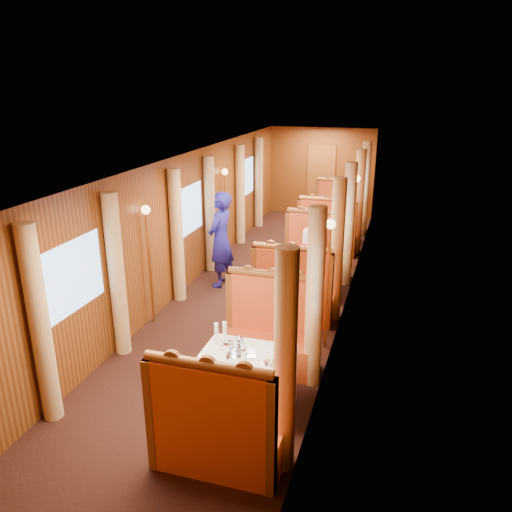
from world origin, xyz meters
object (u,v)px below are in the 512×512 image
at_px(fruit_plate, 270,363).
at_px(rose_vase_mid, 305,248).
at_px(teapot_left, 228,349).
at_px(teapot_right, 244,354).
at_px(teapot_back, 240,345).
at_px(table_near, 247,382).
at_px(banquette_mid_aft, 315,256).
at_px(banquette_far_aft, 339,214).
at_px(table_far, 333,226).
at_px(rose_vase_far, 333,204).
at_px(steward, 221,240).
at_px(banquette_mid_fwd, 293,296).
at_px(passenger, 314,245).
at_px(tea_tray, 240,353).
at_px(banquette_near_aft, 269,338).
at_px(banquette_near_fwd, 216,433).
at_px(banquette_far_fwd, 327,236).
at_px(table_mid, 305,276).

relative_size(fruit_plate, rose_vase_mid, 0.60).
height_order(teapot_left, teapot_right, teapot_left).
bearing_deg(teapot_right, teapot_back, 141.32).
distance_m(table_near, fruit_plate, 0.53).
distance_m(banquette_mid_aft, banquette_far_aft, 3.50).
distance_m(teapot_left, teapot_back, 0.17).
distance_m(table_far, banquette_far_aft, 1.02).
bearing_deg(teapot_back, rose_vase_far, 66.62).
relative_size(table_far, steward, 0.58).
bearing_deg(rose_vase_mid, banquette_far_aft, 89.73).
relative_size(banquette_mid_fwd, rose_vase_far, 3.72).
xyz_separation_m(banquette_mid_fwd, passenger, (-0.00, 1.78, 0.32)).
bearing_deg(table_near, tea_tray, -164.56).
distance_m(table_near, banquette_mid_aft, 4.51).
bearing_deg(banquette_near_aft, banquette_mid_aft, 90.00).
height_order(banquette_near_fwd, tea_tray, banquette_near_fwd).
distance_m(banquette_mid_aft, rose_vase_mid, 1.14).
bearing_deg(banquette_far_fwd, teapot_back, -91.01).
relative_size(teapot_back, fruit_plate, 0.75).
bearing_deg(passenger, table_far, 90.00).
xyz_separation_m(table_far, teapot_right, (-0.00, -7.11, 0.43)).
distance_m(tea_tray, teapot_back, 0.10).
bearing_deg(teapot_right, banquette_mid_aft, 109.90).
relative_size(table_near, teapot_back, 6.51).
distance_m(banquette_mid_aft, teapot_right, 4.64).
distance_m(banquette_far_aft, tea_tray, 8.04).
height_order(banquette_near_fwd, teapot_right, banquette_near_fwd).
bearing_deg(banquette_near_fwd, teapot_left, 102.18).
relative_size(banquette_far_fwd, tea_tray, 3.94).
distance_m(table_near, teapot_back, 0.46).
height_order(banquette_far_fwd, passenger, banquette_far_fwd).
xyz_separation_m(table_far, rose_vase_mid, (-0.02, -3.51, 0.55)).
xyz_separation_m(banquette_far_aft, teapot_left, (-0.20, -8.09, 0.40)).
distance_m(banquette_far_aft, teapot_left, 8.11).
bearing_deg(teapot_right, teapot_left, -167.73).
relative_size(banquette_mid_fwd, table_far, 1.28).
xyz_separation_m(teapot_back, rose_vase_far, (0.08, 6.92, 0.11)).
bearing_deg(table_near, banquette_near_aft, 90.00).
xyz_separation_m(fruit_plate, rose_vase_mid, (-0.34, 3.65, 0.16)).
relative_size(table_mid, teapot_left, 5.93).
bearing_deg(banquette_mid_aft, table_mid, -90.00).
xyz_separation_m(tea_tray, fruit_plate, (0.39, -0.14, 0.01)).
height_order(teapot_back, rose_vase_mid, rose_vase_mid).
relative_size(banquette_near_fwd, banquette_mid_fwd, 1.00).
bearing_deg(rose_vase_mid, banquette_near_fwd, -89.73).
height_order(banquette_mid_fwd, steward, steward).
bearing_deg(rose_vase_far, table_far, 48.29).
height_order(tea_tray, rose_vase_mid, rose_vase_mid).
xyz_separation_m(fruit_plate, passenger, (-0.32, 4.42, -0.03)).
bearing_deg(banquette_far_fwd, table_mid, -90.00).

